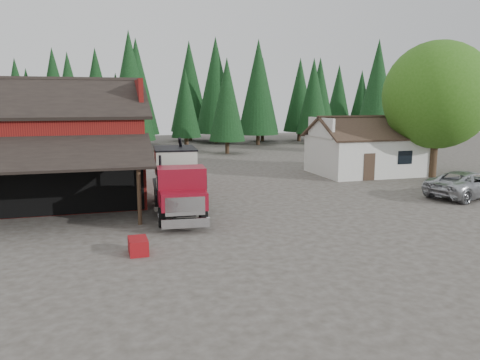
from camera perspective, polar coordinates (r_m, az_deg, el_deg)
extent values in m
plane|color=#3F3931|center=(21.88, 3.23, -5.73)|extent=(120.00, 120.00, 0.00)
cube|color=maroon|center=(30.31, -23.62, 2.60)|extent=(12.00, 10.00, 5.00)
cube|color=black|center=(27.66, -24.76, 9.20)|extent=(12.80, 5.53, 2.35)
cube|color=black|center=(32.61, -23.50, 9.23)|extent=(12.80, 5.53, 2.35)
cube|color=maroon|center=(29.95, -12.48, 9.82)|extent=(0.25, 7.00, 2.00)
cube|color=black|center=(23.73, -25.73, 2.90)|extent=(12.40, 3.53, 1.44)
cylinder|color=#382619|center=(22.46, -12.19, -1.86)|extent=(0.20, 0.20, 2.80)
cube|color=black|center=(25.42, -24.94, 0.16)|extent=(11.70, 0.08, 3.90)
cube|color=silver|center=(38.76, 15.07, 2.97)|extent=(8.00, 6.00, 3.00)
cube|color=#38281E|center=(37.30, 16.42, 6.13)|extent=(8.60, 3.42, 1.80)
cube|color=#38281E|center=(39.86, 14.09, 6.43)|extent=(8.60, 3.42, 1.80)
cube|color=silver|center=(36.65, 9.84, 6.32)|extent=(0.20, 4.20, 1.50)
cube|color=silver|center=(40.80, 20.05, 6.21)|extent=(0.20, 4.20, 1.50)
cube|color=#38281E|center=(35.49, 15.48, 1.54)|extent=(0.90, 0.06, 2.00)
cube|color=black|center=(37.07, 19.48, 2.61)|extent=(1.20, 0.06, 1.00)
cylinder|color=#382619|center=(38.60, 22.49, 2.69)|extent=(0.60, 0.60, 3.20)
sphere|color=#2F6316|center=(38.37, 22.93, 9.52)|extent=(8.00, 8.00, 8.00)
sphere|color=#2F6316|center=(38.27, 20.65, 7.86)|extent=(4.40, 4.40, 4.40)
sphere|color=#2F6316|center=(38.40, 24.77, 8.04)|extent=(4.80, 4.80, 4.80)
cylinder|color=#382619|center=(51.80, -1.57, 4.13)|extent=(0.44, 0.44, 1.60)
cone|color=black|center=(51.56, -1.59, 9.78)|extent=(3.96, 3.96, 9.00)
cylinder|color=#382619|center=(54.54, 16.08, 4.04)|extent=(0.44, 0.44, 1.60)
cone|color=black|center=(54.32, 16.38, 10.45)|extent=(4.84, 4.84, 11.00)
cylinder|color=#382619|center=(54.20, -12.97, 4.13)|extent=(0.44, 0.44, 1.60)
cone|color=black|center=(53.99, -13.24, 11.12)|extent=(5.28, 5.28, 12.00)
cylinder|color=black|center=(21.98, -9.51, -4.41)|extent=(0.39, 1.03, 1.01)
cylinder|color=black|center=(22.14, -4.50, -4.21)|extent=(0.39, 1.03, 1.01)
cylinder|color=black|center=(26.28, -9.97, -2.11)|extent=(0.39, 1.03, 1.01)
cylinder|color=black|center=(26.42, -5.78, -1.95)|extent=(0.39, 1.03, 1.01)
cylinder|color=black|center=(27.54, -10.07, -1.57)|extent=(0.39, 1.03, 1.01)
cylinder|color=black|center=(27.67, -6.08, -1.42)|extent=(0.39, 1.03, 1.01)
cube|color=black|center=(24.82, -7.63, -1.87)|extent=(1.58, 7.96, 0.37)
cube|color=silver|center=(20.66, -6.64, -5.25)|extent=(2.12, 0.32, 0.41)
cube|color=silver|center=(20.58, -6.70, -3.21)|extent=(1.75, 0.22, 0.83)
cube|color=maroon|center=(21.08, -6.85, -2.52)|extent=(2.15, 1.34, 0.78)
cube|color=maroon|center=(22.15, -7.17, -0.60)|extent=(2.31, 1.72, 1.70)
cube|color=black|center=(21.38, -7.01, -0.21)|extent=(1.93, 0.21, 0.83)
cylinder|color=black|center=(22.83, -9.67, 0.93)|extent=(0.14, 0.14, 1.66)
cube|color=black|center=(23.06, -7.36, -0.31)|extent=(2.25, 0.27, 1.47)
cube|color=black|center=(26.03, -7.87, -0.78)|extent=(2.73, 5.49, 0.15)
cube|color=#BCB9A9|center=(25.82, -7.94, 2.19)|extent=(2.33, 3.18, 1.47)
cone|color=#BCB9A9|center=(25.96, -7.89, 0.18)|extent=(2.16, 2.16, 0.64)
cube|color=black|center=(25.74, -7.98, 3.85)|extent=(2.43, 3.28, 0.07)
cylinder|color=black|center=(27.15, -6.97, 2.38)|extent=(0.82, 1.98, 2.81)
cube|color=maroon|center=(28.13, -9.34, 0.49)|extent=(0.60, 0.77, 0.41)
cylinder|color=silver|center=(23.07, -4.62, -2.94)|extent=(0.58, 0.95, 0.51)
imported|color=#B0B3B8|center=(31.50, 26.03, -0.45)|extent=(6.27, 4.09, 1.60)
cube|color=maroon|center=(18.51, -12.31, -7.86)|extent=(0.73, 1.12, 0.60)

